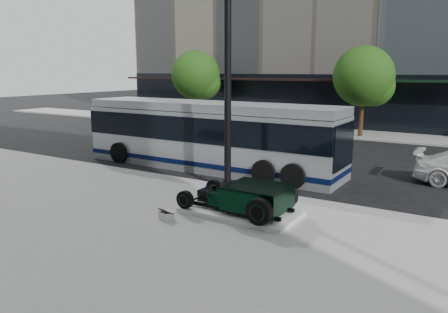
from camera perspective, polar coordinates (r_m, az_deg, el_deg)
The scene contains 9 objects.
ground at distance 18.00m, azimuth 3.52°, elevation -2.63°, with size 120.00×120.00×0.00m, color black.
sidewalk_near at distance 10.51m, azimuth -25.79°, elevation -13.78°, with size 70.00×17.00×0.12m, color gray.
sidewalk_far at distance 30.83m, azimuth 16.01°, elevation 2.88°, with size 70.00×4.00×0.12m, color gray.
street_trees at distance 29.35m, azimuth 18.07°, elevation 9.64°, with size 29.80×3.80×5.70m.
display_plinth at distance 12.98m, azimuth 2.19°, elevation -7.24°, with size 3.40×1.80×0.15m, color silver.
hot_rod at distance 12.67m, azimuth 3.52°, elevation -5.33°, with size 3.22×2.00×0.81m.
info_plaque at distance 12.66m, azimuth -7.57°, elevation -7.58°, with size 0.47×0.41×0.31m.
lamppost at distance 15.34m, azimuth 0.49°, elevation 9.70°, with size 0.45×0.45×8.17m.
transit_bus at distance 19.30m, azimuth -1.98°, elevation 2.83°, with size 12.12×2.88×2.92m.
Camera 1 is at (8.27, -15.40, 4.31)m, focal length 35.00 mm.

